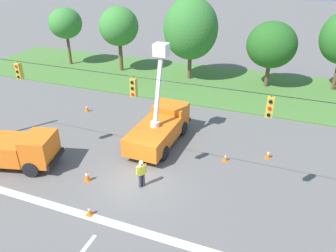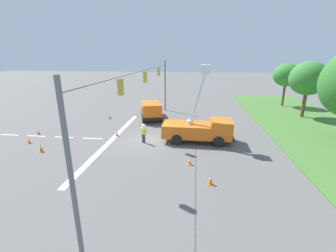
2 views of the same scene
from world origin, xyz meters
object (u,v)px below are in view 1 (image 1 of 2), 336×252
at_px(road_worker, 141,172).
at_px(traffic_cone_far_left, 226,157).
at_px(utility_truck_support_near, 13,149).
at_px(traffic_cone_mid_left, 268,154).
at_px(traffic_cone_lane_edge_b, 87,175).
at_px(utility_truck_bucket_lift, 160,126).
at_px(traffic_cone_foreground_left, 87,108).
at_px(traffic_cone_foreground_right, 89,210).
at_px(tree_east, 272,45).
at_px(tree_far_west, 65,23).
at_px(tree_centre, 191,29).
at_px(tree_west, 119,27).

height_order(road_worker, traffic_cone_far_left, road_worker).
distance_m(utility_truck_support_near, traffic_cone_mid_left, 16.49).
bearing_deg(road_worker, traffic_cone_lane_edge_b, -167.99).
distance_m(utility_truck_bucket_lift, traffic_cone_lane_edge_b, 6.33).
relative_size(traffic_cone_foreground_left, traffic_cone_foreground_right, 1.20).
bearing_deg(traffic_cone_lane_edge_b, traffic_cone_mid_left, 33.45).
xyz_separation_m(traffic_cone_foreground_right, traffic_cone_far_left, (5.49, 7.56, -0.02)).
height_order(tree_east, road_worker, tree_east).
height_order(tree_far_west, traffic_cone_lane_edge_b, tree_far_west).
relative_size(road_worker, traffic_cone_mid_left, 2.68).
relative_size(tree_east, utility_truck_support_near, 1.06).
relative_size(tree_east, traffic_cone_foreground_left, 8.94).
distance_m(tree_east, traffic_cone_mid_left, 14.32).
bearing_deg(traffic_cone_mid_left, tree_east, 97.04).
xyz_separation_m(utility_truck_support_near, road_worker, (8.49, 0.92, -0.20)).
xyz_separation_m(tree_centre, road_worker, (3.23, -18.95, -4.38)).
distance_m(tree_west, road_worker, 22.41).
distance_m(tree_west, traffic_cone_foreground_right, 24.57).
distance_m(tree_centre, tree_east, 8.18).
distance_m(tree_west, traffic_cone_far_left, 21.66).
height_order(tree_west, traffic_cone_foreground_right, tree_west).
xyz_separation_m(tree_far_west, traffic_cone_far_left, (22.54, -14.35, -4.68)).
bearing_deg(tree_centre, tree_far_west, -179.33).
relative_size(road_worker, traffic_cone_foreground_right, 2.88).
distance_m(tree_centre, utility_truck_bucket_lift, 14.58).
xyz_separation_m(traffic_cone_mid_left, traffic_cone_far_left, (-2.58, -1.37, -0.04)).
relative_size(road_worker, traffic_cone_lane_edge_b, 2.22).
xyz_separation_m(tree_centre, traffic_cone_far_left, (7.20, -14.53, -5.10)).
xyz_separation_m(road_worker, traffic_cone_lane_edge_b, (-3.27, -0.70, -0.60)).
height_order(utility_truck_bucket_lift, utility_truck_support_near, utility_truck_bucket_lift).
bearing_deg(tree_far_west, tree_west, 0.32).
distance_m(tree_east, utility_truck_bucket_lift, 15.73).
relative_size(tree_far_west, tree_west, 0.93).
bearing_deg(tree_west, utility_truck_bucket_lift, -52.40).
distance_m(tree_centre, traffic_cone_foreground_left, 13.54).
xyz_separation_m(road_worker, traffic_cone_foreground_right, (-1.52, -3.14, -0.71)).
bearing_deg(tree_east, utility_truck_bucket_lift, -112.13).
bearing_deg(tree_west, road_worker, -58.57).
xyz_separation_m(utility_truck_bucket_lift, road_worker, (0.96, -5.12, -0.33)).
height_order(tree_far_west, traffic_cone_far_left, tree_far_west).
bearing_deg(tree_far_west, traffic_cone_foreground_right, -52.10).
height_order(traffic_cone_foreground_right, traffic_cone_lane_edge_b, traffic_cone_lane_edge_b).
distance_m(tree_far_west, utility_truck_bucket_lift, 22.58).
bearing_deg(utility_truck_support_near, tree_far_west, 117.14).
height_order(tree_west, utility_truck_bucket_lift, tree_west).
bearing_deg(traffic_cone_far_left, traffic_cone_mid_left, 27.98).
height_order(utility_truck_support_near, road_worker, utility_truck_support_near).
distance_m(road_worker, traffic_cone_lane_edge_b, 3.40).
height_order(road_worker, traffic_cone_foreground_right, road_worker).
relative_size(road_worker, traffic_cone_far_left, 3.01).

